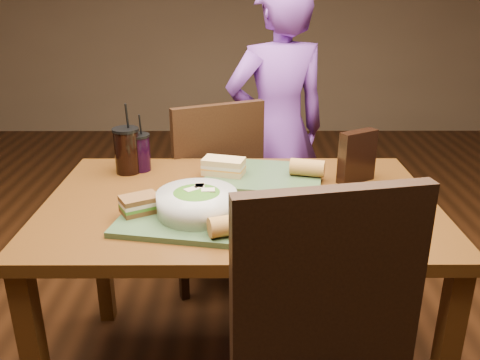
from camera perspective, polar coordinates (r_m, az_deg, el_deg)
name	(u,v)px	position (r m, az deg, el deg)	size (l,w,h in m)	color
dining_table	(240,224)	(1.75, 0.00, -4.91)	(1.30, 0.85, 0.75)	#532F10
chair_far	(220,189)	(2.36, -2.21, -1.07)	(0.55, 0.57, 0.96)	black
diner	(277,132)	(2.57, 4.20, 5.44)	(0.53, 0.35, 1.46)	#74399E
tray_near	(190,217)	(1.57, -5.58, -4.21)	(0.42, 0.32, 0.02)	#354E2D
tray_far	(264,176)	(1.89, 2.70, 0.43)	(0.42, 0.32, 0.02)	#354E2D
salad_bowl	(197,201)	(1.55, -4.86, -2.42)	(0.24, 0.24, 0.08)	silver
soup_bowl	(351,211)	(1.59, 12.35, -3.44)	(0.16, 0.16, 0.06)	white
sandwich_near	(140,204)	(1.59, -11.19, -2.67)	(0.14, 0.12, 0.05)	#593819
sandwich_far	(224,166)	(1.87, -1.85, 1.55)	(0.17, 0.12, 0.06)	tan
baguette_near	(229,225)	(1.43, -1.20, -5.09)	(0.06, 0.06, 0.12)	#AD7533
baguette_far	(307,168)	(1.87, 7.56, 1.38)	(0.06, 0.06, 0.12)	#AD7533
cup_cola	(127,150)	(1.97, -12.58, 3.28)	(0.10, 0.10, 0.27)	black
cup_berry	(140,152)	(1.99, -11.17, 3.08)	(0.08, 0.08, 0.22)	black
chip_bag	(357,157)	(1.88, 13.01, 2.58)	(0.14, 0.04, 0.19)	black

